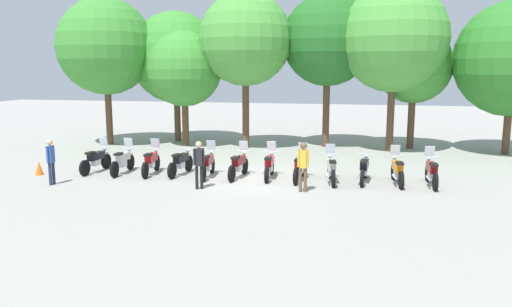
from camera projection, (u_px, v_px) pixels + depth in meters
The scene contains 24 objects.
ground_plane at pixel (253, 179), 19.48m from camera, with size 80.00×80.00×0.00m, color #9E9B93.
motorcycle_0 at pixel (96, 160), 20.62m from camera, with size 0.62×2.19×1.37m.
motorcycle_1 at pixel (123, 161), 20.37m from camera, with size 0.62×2.19×1.37m.
motorcycle_2 at pixel (151, 161), 20.21m from camera, with size 0.62×2.19×1.37m.
motorcycle_3 at pixel (181, 162), 20.10m from camera, with size 0.62×2.19×0.99m.
motorcycle_4 at pixel (208, 164), 19.67m from camera, with size 0.62×2.19×1.37m.
motorcycle_5 at pixel (239, 165), 19.57m from camera, with size 0.62×2.19×1.37m.
motorcycle_6 at pixel (269, 165), 19.46m from camera, with size 0.62×2.19×1.37m.
motorcycle_7 at pixel (300, 167), 19.12m from camera, with size 0.62×2.19×1.37m.
motorcycle_8 at pixel (331, 169), 18.78m from camera, with size 0.62×2.18×1.37m.
motorcycle_9 at pixel (364, 169), 18.79m from camera, with size 0.62×2.19×0.99m.
motorcycle_10 at pixel (397, 170), 18.51m from camera, with size 0.62×2.19×1.37m.
motorcycle_11 at pixel (431, 172), 18.25m from camera, with size 0.62×2.19×1.37m.
person_0 at pixel (51, 158), 18.30m from camera, with size 0.25×0.41×1.69m.
person_1 at pixel (303, 163), 17.23m from camera, with size 0.40×0.24×1.74m.
person_2 at pixel (199, 161), 17.66m from camera, with size 0.40×0.30×1.71m.
tree_0 at pixel (106, 47), 27.19m from camera, with size 5.20×5.20×7.95m.
tree_1 at pixel (176, 57), 28.50m from camera, with size 5.14×5.14×7.36m.
tree_2 at pixel (184, 69), 26.84m from camera, with size 4.02×4.02×6.17m.
tree_3 at pixel (246, 39), 25.94m from camera, with size 4.82×4.82×8.08m.
tree_4 at pixel (328, 40), 26.29m from camera, with size 4.78×4.78×8.03m.
tree_5 at pixel (394, 38), 24.84m from camera, with size 5.34×5.34×8.33m.
tree_6 at pixel (414, 66), 25.94m from camera, with size 3.93×3.93×6.31m.
traffic_cone at pixel (39, 168), 20.09m from camera, with size 0.32×0.32×0.55m, color orange.
Camera 1 is at (4.04, -18.59, 4.28)m, focal length 35.32 mm.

